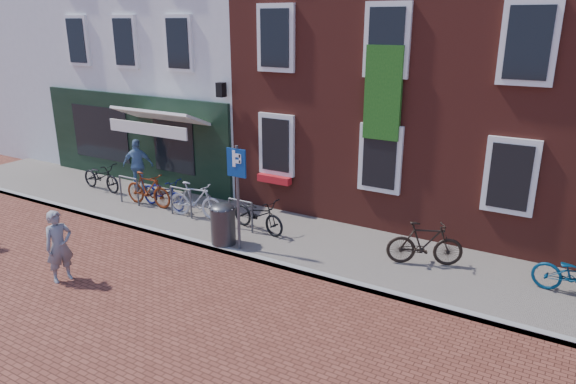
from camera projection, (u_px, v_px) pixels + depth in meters
The scene contains 15 objects.
ground at pixel (196, 246), 12.74m from camera, with size 80.00×80.00×0.00m, color brown.
sidewalk at pixel (264, 232), 13.46m from camera, with size 24.00×3.00×0.10m, color slate.
building_stucco at pixel (208, 41), 19.48m from camera, with size 8.00×8.00×9.00m, color silver.
building_brick_mid at pixel (388, 29), 15.93m from camera, with size 6.00×8.00×10.00m, color maroon.
filler_left at pixel (75, 38), 23.11m from camera, with size 7.00×8.00×9.00m, color silver.
litter_bin at pixel (223, 222), 12.47m from camera, with size 0.59×0.59×1.09m.
parking_sign at pixel (237, 180), 11.83m from camera, with size 0.50×0.08×2.49m.
woman at pixel (59, 246), 10.84m from camera, with size 0.57×0.37×1.55m, color gray.
cafe_person at pixel (138, 165), 16.42m from camera, with size 0.96×0.40×1.63m, color #6389B1.
bicycle_0 at pixel (101, 176), 16.50m from camera, with size 0.59×1.70×0.89m, color black.
bicycle_1 at pixel (148, 189), 15.08m from camera, with size 0.47×1.65×0.99m, color #65240C.
bicycle_2 at pixel (163, 193), 14.92m from camera, with size 0.59×1.70×0.89m, color #0D1251.
bicycle_3 at pixel (195, 200), 14.16m from camera, with size 0.47×1.65×0.99m, color #B5B5B8.
bicycle_4 at pixel (258, 214), 13.27m from camera, with size 0.59×1.70×0.89m, color black.
bicycle_5 at pixel (425, 243), 11.41m from camera, with size 0.47×1.65×0.99m, color black.
Camera 1 is at (7.90, -8.91, 5.23)m, focal length 32.60 mm.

